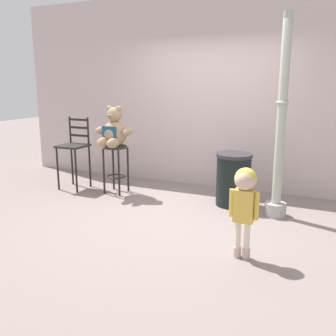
{
  "coord_description": "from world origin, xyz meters",
  "views": [
    {
      "loc": [
        1.9,
        -4.42,
        1.77
      ],
      "look_at": [
        -0.07,
        -0.03,
        0.65
      ],
      "focal_mm": 40.22,
      "sensor_mm": 36.0,
      "label": 1
    }
  ],
  "objects": [
    {
      "name": "ground_plane",
      "position": [
        0.0,
        0.0,
        0.0
      ],
      "size": [
        24.0,
        24.0,
        0.0
      ],
      "primitive_type": "plane",
      "color": "gray"
    },
    {
      "name": "bar_chair_empty",
      "position": [
        -2.05,
        0.56,
        0.67
      ],
      "size": [
        0.44,
        0.44,
        1.18
      ],
      "color": "#272821",
      "rests_on": "ground_plane"
    },
    {
      "name": "lamppost",
      "position": [
        1.25,
        0.54,
        1.01
      ],
      "size": [
        0.28,
        0.28,
        2.59
      ],
      "color": "#A4A39E",
      "rests_on": "ground_plane"
    },
    {
      "name": "bar_stool_with_teddy",
      "position": [
        -1.27,
        0.6,
        0.54
      ],
      "size": [
        0.37,
        0.37,
        0.77
      ],
      "color": "#272821",
      "rests_on": "ground_plane"
    },
    {
      "name": "teddy_bear",
      "position": [
        -1.27,
        0.57,
        1.0
      ],
      "size": [
        0.61,
        0.55,
        0.63
      ],
      "color": "tan",
      "rests_on": "bar_stool_with_teddy"
    },
    {
      "name": "building_wall",
      "position": [
        0.0,
        1.76,
        1.59
      ],
      "size": [
        7.5,
        0.3,
        3.18
      ],
      "primitive_type": "cube",
      "color": "beige",
      "rests_on": "ground_plane"
    },
    {
      "name": "trash_bin",
      "position": [
        0.61,
        0.76,
        0.38
      ],
      "size": [
        0.52,
        0.52,
        0.76
      ],
      "color": "black",
      "rests_on": "ground_plane"
    },
    {
      "name": "child_walking",
      "position": [
        1.13,
        -0.86,
        0.68
      ],
      "size": [
        0.3,
        0.24,
        0.94
      ],
      "rotation": [
        0.0,
        0.0,
        -1.45
      ],
      "color": "#CAA89A",
      "rests_on": "ground_plane"
    }
  ]
}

